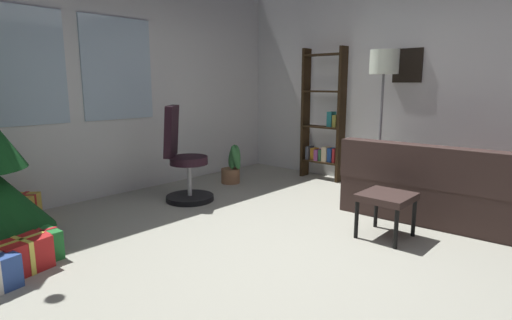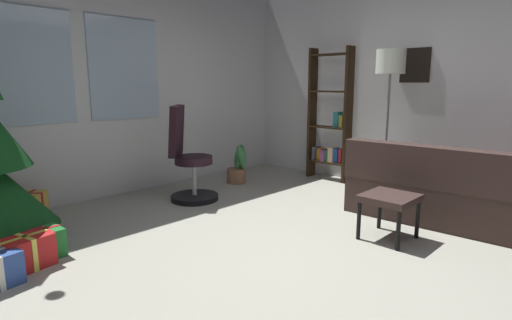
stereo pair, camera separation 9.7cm
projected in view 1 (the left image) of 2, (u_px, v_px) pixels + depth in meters
name	position (u px, v px, depth m)	size (l,w,h in m)	color
ground_plane	(299.00, 264.00, 3.23)	(5.37, 5.66, 0.10)	#A2A292
wall_back_with_windows	(104.00, 80.00, 4.84)	(5.37, 0.12, 2.79)	silver
wall_right_with_frames	(434.00, 81.00, 4.95)	(0.12, 5.66, 2.79)	silver
couch	(452.00, 190.00, 4.23)	(1.68, 1.85, 0.79)	#372723
footstool	(386.00, 200.00, 3.61)	(0.45, 0.42, 0.40)	#372723
gift_box_red	(23.00, 256.00, 2.98)	(0.39, 0.31, 0.25)	red
gift_box_green	(43.00, 245.00, 3.19)	(0.23, 0.26, 0.24)	#1E722D
gift_box_gold	(23.00, 209.00, 4.03)	(0.38, 0.38, 0.29)	gold
office_chair	(184.00, 164.00, 4.74)	(0.59, 0.60, 1.12)	black
bookshelf	(324.00, 123.00, 5.78)	(0.18, 0.64, 1.85)	black
floor_lamp	(384.00, 74.00, 4.83)	(0.34, 0.34, 1.75)	slate
potted_plant	(233.00, 166.00, 5.63)	(0.33, 0.32, 0.56)	brown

